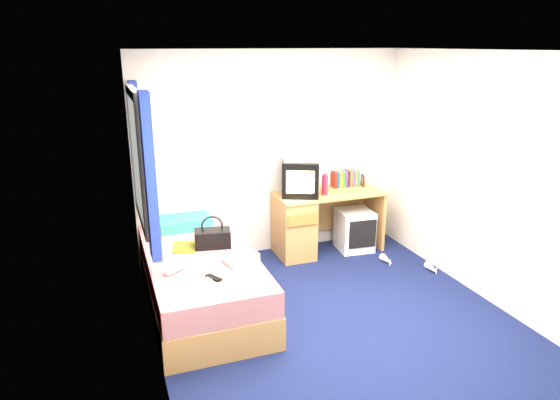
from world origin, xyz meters
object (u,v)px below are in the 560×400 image
object	(u,v)px
desk	(307,222)
picture_frame	(363,180)
bed	(202,280)
towel	(241,257)
colour_swatch_fan	(220,277)
pink_water_bottle	(325,185)
crt_tv	(301,178)
vcr	(301,157)
handbag	(213,238)
water_bottle	(176,268)
storage_cube	(354,230)
remote_control	(214,278)
white_heels	(409,265)
pillow	(185,222)
aerosol_can	(317,185)
magazine	(184,247)

from	to	relation	value
desk	picture_frame	xyz separation A→B (m)	(0.79, 0.11, 0.41)
bed	towel	xyz separation A→B (m)	(0.32, -0.30, 0.32)
picture_frame	colour_swatch_fan	size ratio (longest dim) A/B	0.64
pink_water_bottle	towel	xyz separation A→B (m)	(-1.32, -1.06, -0.28)
crt_tv	vcr	distance (m)	0.25
handbag	colour_swatch_fan	xyz separation A→B (m)	(-0.10, -0.70, -0.09)
water_bottle	towel	bearing A→B (deg)	0.74
storage_cube	towel	world-z (taller)	towel
storage_cube	crt_tv	world-z (taller)	crt_tv
desk	pink_water_bottle	world-z (taller)	pink_water_bottle
crt_tv	towel	size ratio (longest dim) A/B	1.97
pink_water_bottle	remote_control	xyz separation A→B (m)	(-1.64, -1.31, -0.31)
vcr	white_heels	bearing A→B (deg)	-18.78
picture_frame	storage_cube	bearing A→B (deg)	-117.69
colour_swatch_fan	pink_water_bottle	bearing A→B (deg)	39.63
picture_frame	handbag	bearing A→B (deg)	-142.12
bed	picture_frame	bearing A→B (deg)	22.64
pillow	pink_water_bottle	xyz separation A→B (m)	(1.65, -0.01, 0.26)
bed	crt_tv	xyz separation A→B (m)	(1.37, 0.83, 0.69)
handbag	water_bottle	world-z (taller)	handbag
pillow	crt_tv	distance (m)	1.43
vcr	handbag	size ratio (longest dim) A/B	1.07
vcr	aerosol_can	distance (m)	0.42
water_bottle	handbag	bearing A→B (deg)	46.24
storage_cube	white_heels	size ratio (longest dim) A/B	0.85
desk	pink_water_bottle	distance (m)	0.50
towel	aerosol_can	bearing A→B (deg)	42.40
bed	picture_frame	xyz separation A→B (m)	(2.25, 0.94, 0.55)
desk	remote_control	distance (m)	2.01
crt_tv	vcr	size ratio (longest dim) A/B	1.34
magazine	colour_swatch_fan	bearing A→B (deg)	-77.27
remote_control	desk	bearing A→B (deg)	14.81
storage_cube	pink_water_bottle	size ratio (longest dim) A/B	2.24
magazine	colour_swatch_fan	distance (m)	0.78
pink_water_bottle	storage_cube	bearing A→B (deg)	-1.35
desk	handbag	world-z (taller)	handbag
vcr	remote_control	xyz separation A→B (m)	(-1.36, -1.39, -0.66)
pink_water_bottle	towel	world-z (taller)	pink_water_bottle
pillow	storage_cube	bearing A→B (deg)	-0.55
handbag	towel	size ratio (longest dim) A/B	1.37
pillow	picture_frame	distance (m)	2.28
bed	storage_cube	bearing A→B (deg)	19.89
aerosol_can	handbag	xyz separation A→B (m)	(-1.43, -0.72, -0.21)
crt_tv	magazine	world-z (taller)	crt_tv
towel	remote_control	bearing A→B (deg)	-140.75
towel	white_heels	bearing A→B (deg)	9.21
crt_tv	aerosol_can	bearing A→B (deg)	30.72
aerosol_can	magazine	bearing A→B (deg)	-159.08
colour_swatch_fan	towel	bearing A→B (deg)	44.44
storage_cube	crt_tv	xyz separation A→B (m)	(-0.69, 0.09, 0.71)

